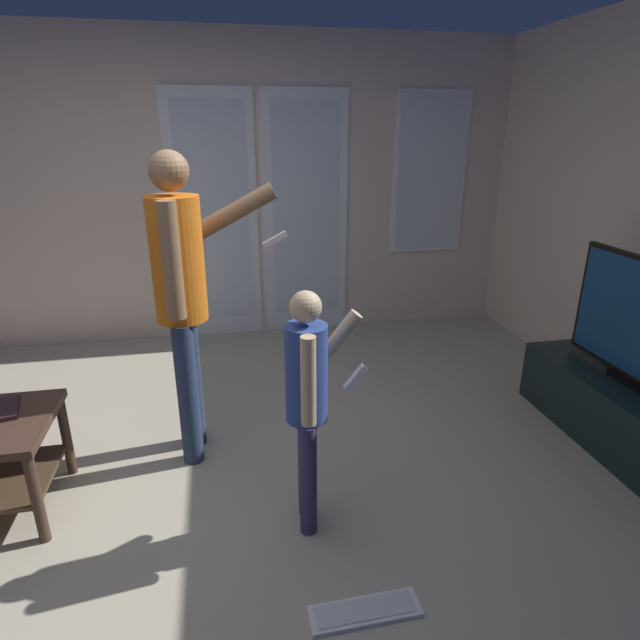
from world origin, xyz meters
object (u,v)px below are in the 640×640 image
(tv_stand, at_px, (630,419))
(person_child, at_px, (308,393))
(person_adult, at_px, (183,285))
(loose_keyboard, at_px, (365,611))

(tv_stand, bearing_deg, person_child, -172.83)
(tv_stand, height_order, person_child, person_child)
(tv_stand, xyz_separation_m, person_adult, (-2.46, 0.46, 0.81))
(person_adult, xyz_separation_m, person_child, (0.54, -0.70, -0.32))
(tv_stand, relative_size, person_adult, 0.87)
(person_adult, xyz_separation_m, loose_keyboard, (0.66, -1.24, -1.00))
(tv_stand, bearing_deg, person_adult, 169.46)
(tv_stand, distance_m, person_adult, 2.63)
(loose_keyboard, bearing_deg, tv_stand, 23.52)
(person_child, distance_m, loose_keyboard, 0.88)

